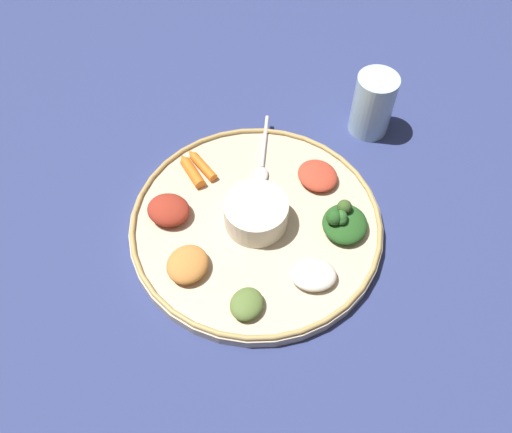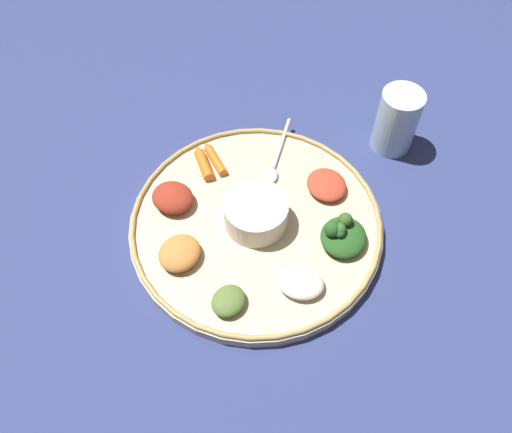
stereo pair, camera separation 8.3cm
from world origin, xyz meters
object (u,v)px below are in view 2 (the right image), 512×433
Objects in this scene: greens_pile at (342,235)px; center_bowl at (256,213)px; drinking_glass at (396,124)px; carrot_near_spoon at (214,158)px; carrot_outer at (203,162)px; spoon at (276,161)px.

center_bowl is at bearing 145.17° from greens_pile.
center_bowl is 0.97× the size of greens_pile.
greens_pile is 0.24m from drinking_glass.
carrot_outer reaches higher than carrot_near_spoon.
carrot_near_spoon is at bearing 170.50° from drinking_glass.
greens_pile is 0.27m from carrot_outer.
carrot_outer is at bearing 125.94° from greens_pile.
greens_pile is at bearing -54.06° from carrot_outer.
greens_pile is at bearing -58.31° from carrot_near_spoon.
center_bowl is 1.29× the size of carrot_near_spoon.
greens_pile is (0.11, -0.08, -0.01)m from center_bowl.
carrot_outer is 0.63× the size of drinking_glass.
spoon is 0.12m from carrot_outer.
drinking_glass is (0.31, -0.05, 0.02)m from carrot_near_spoon.
carrot_outer is (-0.12, 0.04, 0.00)m from spoon.
carrot_outer reaches higher than spoon.
center_bowl reaches higher than spoon.
carrot_near_spoon is (-0.14, 0.22, -0.01)m from greens_pile.
greens_pile reaches higher than carrot_near_spoon.
center_bowl is at bearing -125.13° from spoon.
carrot_near_spoon is 0.66× the size of drinking_glass.
carrot_outer is (-0.05, 0.14, -0.02)m from center_bowl.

